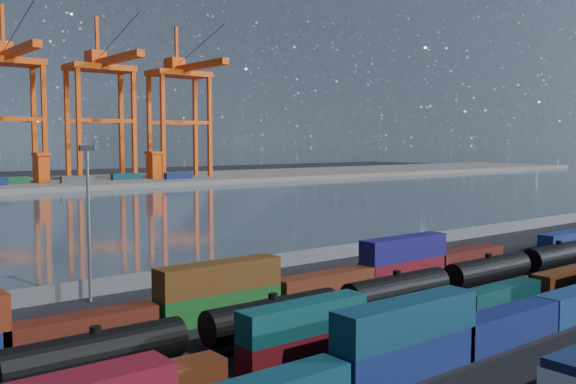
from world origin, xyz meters
TOP-DOWN VIEW (x-y plane):
  - ground at (0.00, 0.00)m, footprint 700.00×700.00m
  - harbor_water at (0.00, 105.00)m, footprint 700.00×700.00m
  - container_row_mid at (2.97, -2.82)m, footprint 140.26×2.28m
  - container_row_north at (-9.03, 11.70)m, footprint 142.23×2.61m
  - tanker_string at (-15.32, 3.04)m, footprint 91.05×2.91m
  - waterfront_fence at (-0.00, 28.00)m, footprint 160.12×0.12m
  - yard_light_mast at (-30.00, 26.00)m, footprint 1.60×0.40m

SIDE VIEW (x-z plane):
  - ground at x=0.00m, z-range 0.00..0.00m
  - harbor_water at x=0.00m, z-range 0.01..0.01m
  - waterfront_fence at x=0.00m, z-range -0.10..2.10m
  - container_row_mid at x=2.97m, z-range -0.84..4.01m
  - tanker_string at x=-15.32m, z-range 0.01..4.17m
  - container_row_north at x=-9.03m, z-range -0.60..4.96m
  - yard_light_mast at x=-30.00m, z-range 1.00..17.60m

